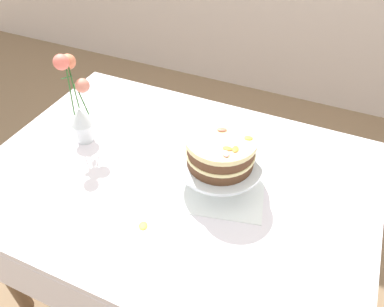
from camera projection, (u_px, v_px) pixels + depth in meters
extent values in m
plane|color=#8C7051|center=(180.00, 281.00, 1.85)|extent=(12.00, 12.00, 0.00)
cube|color=white|center=(175.00, 178.00, 1.36)|extent=(1.40, 1.00, 0.03)
cylinder|color=brown|center=(2.00, 263.00, 1.52)|extent=(0.06, 0.06, 0.71)
cylinder|color=brown|center=(111.00, 146.00, 2.07)|extent=(0.06, 0.06, 0.71)
cylinder|color=brown|center=(335.00, 216.00, 1.70)|extent=(0.06, 0.06, 0.71)
cube|color=white|center=(219.00, 182.00, 1.32)|extent=(0.38, 0.38, 0.00)
cylinder|color=silver|center=(219.00, 181.00, 1.32)|extent=(0.11, 0.11, 0.01)
cylinder|color=silver|center=(219.00, 173.00, 1.29)|extent=(0.03, 0.03, 0.07)
cylinder|color=silver|center=(220.00, 163.00, 1.26)|extent=(0.29, 0.29, 0.01)
cylinder|color=brown|center=(220.00, 158.00, 1.25)|extent=(0.22, 0.22, 0.04)
cylinder|color=beige|center=(221.00, 152.00, 1.23)|extent=(0.23, 0.23, 0.01)
cylinder|color=brown|center=(221.00, 146.00, 1.21)|extent=(0.22, 0.22, 0.04)
cylinder|color=beige|center=(221.00, 140.00, 1.19)|extent=(0.23, 0.23, 0.02)
ellipsoid|color=yellow|center=(248.00, 138.00, 1.18)|extent=(0.03, 0.02, 0.00)
ellipsoid|color=orange|center=(228.00, 148.00, 1.14)|extent=(0.03, 0.02, 0.00)
ellipsoid|color=orange|center=(235.00, 149.00, 1.14)|extent=(0.02, 0.03, 0.00)
ellipsoid|color=pink|center=(226.00, 154.00, 1.12)|extent=(0.03, 0.04, 0.01)
ellipsoid|color=#E56B51|center=(222.00, 130.00, 1.21)|extent=(0.04, 0.03, 0.01)
cylinder|color=silver|center=(84.00, 132.00, 1.48)|extent=(0.07, 0.07, 0.08)
cone|color=silver|center=(80.00, 116.00, 1.43)|extent=(0.09, 0.09, 0.07)
cylinder|color=#2D6028|center=(82.00, 100.00, 1.37)|extent=(0.03, 0.01, 0.13)
sphere|color=#E0816A|center=(82.00, 86.00, 1.33)|extent=(0.05, 0.05, 0.05)
cylinder|color=#2D6028|center=(74.00, 88.00, 1.37)|extent=(0.02, 0.02, 0.20)
sphere|color=#E27854|center=(68.00, 62.00, 1.31)|extent=(0.05, 0.05, 0.05)
ellipsoid|color=#236B2D|center=(76.00, 87.00, 1.37)|extent=(0.04, 0.05, 0.02)
cylinder|color=#2D6028|center=(70.00, 89.00, 1.34)|extent=(0.01, 0.02, 0.22)
sphere|color=#FB7161|center=(61.00, 62.00, 1.27)|extent=(0.05, 0.05, 0.05)
ellipsoid|color=#236B2D|center=(67.00, 77.00, 1.32)|extent=(0.04, 0.05, 0.01)
ellipsoid|color=yellow|center=(143.00, 226.00, 1.18)|extent=(0.04, 0.04, 0.00)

